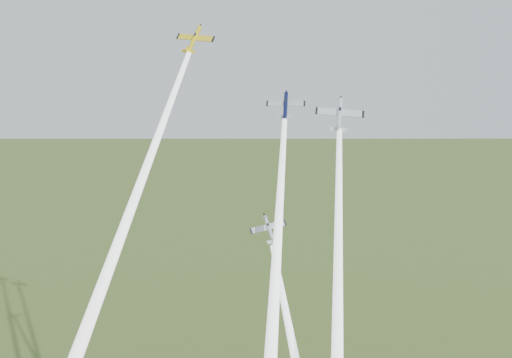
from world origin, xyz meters
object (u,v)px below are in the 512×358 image
(plane_yellow, at_px, (194,39))
(plane_navy, at_px, (286,105))
(plane_silver_right, at_px, (340,115))
(plane_silver_low, at_px, (269,229))

(plane_yellow, distance_m, plane_navy, 20.92)
(plane_yellow, bearing_deg, plane_navy, 19.34)
(plane_navy, relative_size, plane_silver_right, 0.84)
(plane_silver_right, distance_m, plane_silver_low, 24.06)
(plane_silver_right, bearing_deg, plane_yellow, 173.01)
(plane_yellow, xyz_separation_m, plane_silver_right, (27.06, -3.23, -13.48))
(plane_navy, bearing_deg, plane_silver_right, -20.73)
(plane_navy, relative_size, plane_silver_low, 1.09)
(plane_silver_right, height_order, plane_silver_low, plane_silver_right)
(plane_yellow, bearing_deg, plane_silver_low, -14.85)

